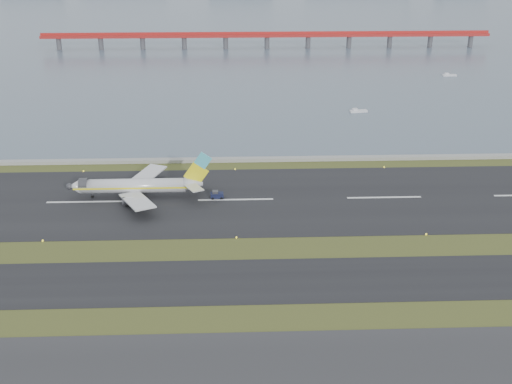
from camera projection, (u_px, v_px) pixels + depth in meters
ground at (237, 254)px, 143.48m from camera, size 1000.00×1000.00×0.00m
taxiway_strip at (237, 281)px, 132.41m from camera, size 1000.00×18.00×0.10m
runway_strip at (236, 200)px, 171.06m from camera, size 1000.00×45.00×0.10m
seawall at (235, 160)px, 198.49m from camera, size 1000.00×2.50×1.00m
bay_water at (232, 5)px, 566.78m from camera, size 1400.00×800.00×1.30m
red_pier at (267, 36)px, 371.38m from camera, size 260.00×5.00×10.20m
airliner at (139, 186)px, 171.16m from camera, size 38.52×32.89×12.80m
pushback_tug at (217, 195)px, 171.52m from camera, size 3.54×2.20×2.21m
workboat_near at (358, 111)px, 249.30m from camera, size 7.00×3.11×1.64m
workboat_far at (449, 75)px, 307.47m from camera, size 6.55×2.12×1.59m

